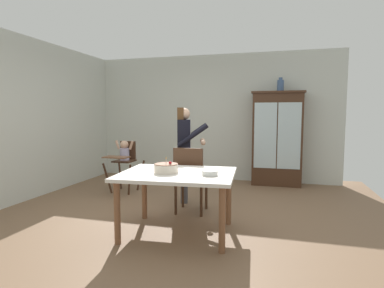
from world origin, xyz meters
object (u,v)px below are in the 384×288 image
at_px(ceramic_vase, 280,85).
at_px(birthday_cake, 166,168).
at_px(adult_person, 185,143).
at_px(serving_bowl, 210,173).
at_px(china_cabinet, 277,138).
at_px(dining_table, 178,180).
at_px(high_chair_with_toddler, 124,157).
at_px(dining_chair_far_side, 190,176).

bearing_deg(ceramic_vase, birthday_cake, -112.80).
height_order(adult_person, serving_bowl, adult_person).
relative_size(china_cabinet, ceramic_vase, 6.94).
distance_m(adult_person, dining_table, 1.40).
xyz_separation_m(birthday_cake, serving_bowl, (0.53, -0.02, -0.03)).
bearing_deg(birthday_cake, serving_bowl, -1.65).
bearing_deg(serving_bowl, ceramic_vase, 76.17).
height_order(adult_person, dining_table, adult_person).
relative_size(adult_person, dining_table, 1.09).
height_order(high_chair_with_toddler, dining_table, high_chair_with_toddler).
distance_m(high_chair_with_toddler, adult_person, 1.34).
height_order(china_cabinet, dining_chair_far_side, china_cabinet).
bearing_deg(dining_chair_far_side, high_chair_with_toddler, -33.14).
distance_m(china_cabinet, dining_table, 3.21).
bearing_deg(high_chair_with_toddler, adult_person, -13.37).
xyz_separation_m(high_chair_with_toddler, dining_table, (1.57, -1.66, -0.01)).
height_order(high_chair_with_toddler, adult_person, adult_person).
distance_m(china_cabinet, high_chair_with_toddler, 3.02).
bearing_deg(high_chair_with_toddler, dining_chair_far_side, -29.78).
bearing_deg(serving_bowl, dining_table, 170.74).
bearing_deg(birthday_cake, china_cabinet, 67.79).
height_order(china_cabinet, high_chair_with_toddler, china_cabinet).
relative_size(china_cabinet, birthday_cake, 6.69).
relative_size(china_cabinet, dining_chair_far_side, 1.95).
height_order(birthday_cake, dining_chair_far_side, dining_chair_far_side).
xyz_separation_m(china_cabinet, dining_table, (-1.12, -3.00, -0.30)).
xyz_separation_m(high_chair_with_toddler, serving_bowl, (1.97, -1.72, 0.11)).
height_order(dining_table, serving_bowl, serving_bowl).
xyz_separation_m(adult_person, dining_table, (0.31, -1.32, -0.32)).
distance_m(serving_bowl, dining_chair_far_side, 0.95).
bearing_deg(china_cabinet, serving_bowl, -103.17).
height_order(china_cabinet, dining_table, china_cabinet).
relative_size(dining_table, dining_chair_far_side, 1.46).
relative_size(china_cabinet, high_chair_with_toddler, 1.97).
height_order(ceramic_vase, dining_table, ceramic_vase).
xyz_separation_m(high_chair_with_toddler, adult_person, (1.26, -0.33, 0.31)).
relative_size(high_chair_with_toddler, dining_table, 0.68).
bearing_deg(high_chair_with_toddler, birthday_cake, -48.24).
bearing_deg(adult_person, ceramic_vase, -56.03).
distance_m(china_cabinet, birthday_cake, 3.30).
relative_size(adult_person, serving_bowl, 8.50).
bearing_deg(dining_table, high_chair_with_toddler, 133.41).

